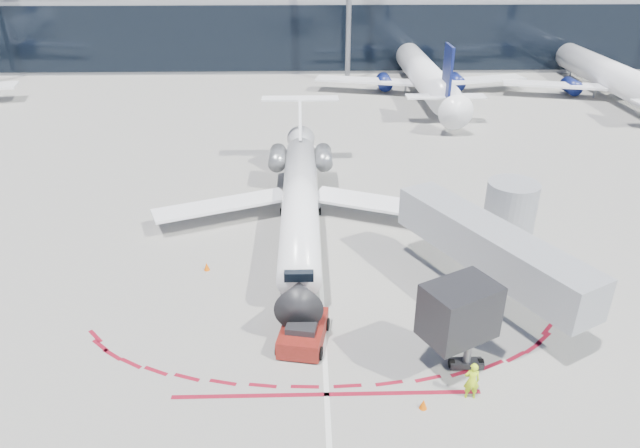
{
  "coord_description": "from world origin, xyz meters",
  "views": [
    {
      "loc": [
        -0.8,
        -30.84,
        18.68
      ],
      "look_at": [
        0.0,
        0.31,
        2.59
      ],
      "focal_mm": 32.0,
      "sensor_mm": 36.0,
      "label": 1
    }
  ],
  "objects_px": {
    "regional_jet": "(300,195)",
    "ramp_worker": "(472,381)",
    "pushback_tug": "(303,332)",
    "uld_container": "(295,285)"
  },
  "relations": [
    {
      "from": "ramp_worker",
      "to": "uld_container",
      "type": "height_order",
      "value": "ramp_worker"
    },
    {
      "from": "uld_container",
      "to": "regional_jet",
      "type": "bearing_deg",
      "value": 83.7
    },
    {
      "from": "pushback_tug",
      "to": "ramp_worker",
      "type": "distance_m",
      "value": 8.51
    },
    {
      "from": "regional_jet",
      "to": "ramp_worker",
      "type": "relative_size",
      "value": 13.4
    },
    {
      "from": "pushback_tug",
      "to": "ramp_worker",
      "type": "xyz_separation_m",
      "value": [
        7.47,
        -4.06,
        0.35
      ]
    },
    {
      "from": "regional_jet",
      "to": "pushback_tug",
      "type": "height_order",
      "value": "regional_jet"
    },
    {
      "from": "regional_jet",
      "to": "ramp_worker",
      "type": "distance_m",
      "value": 19.1
    },
    {
      "from": "pushback_tug",
      "to": "uld_container",
      "type": "height_order",
      "value": "uld_container"
    },
    {
      "from": "ramp_worker",
      "to": "pushback_tug",
      "type": "bearing_deg",
      "value": -25.35
    },
    {
      "from": "regional_jet",
      "to": "ramp_worker",
      "type": "xyz_separation_m",
      "value": [
        7.67,
        -17.45,
        -1.2
      ]
    }
  ]
}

